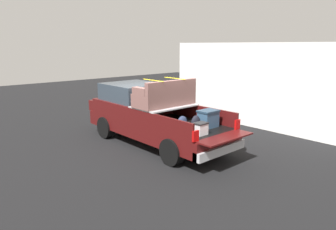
{
  "coord_description": "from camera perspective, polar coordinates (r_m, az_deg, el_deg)",
  "views": [
    {
      "loc": [
        -7.72,
        6.39,
        3.27
      ],
      "look_at": [
        -0.6,
        0.0,
        1.1
      ],
      "focal_mm": 33.11,
      "sensor_mm": 36.0,
      "label": 1
    }
  ],
  "objects": [
    {
      "name": "pickup_truck",
      "position": [
        10.56,
        -3.51,
        0.2
      ],
      "size": [
        6.05,
        2.06,
        2.23
      ],
      "color": "#470F0F",
      "rests_on": "ground_plane"
    },
    {
      "name": "ground_plane",
      "position": [
        10.54,
        -2.19,
        -5.3
      ],
      "size": [
        40.0,
        40.0,
        0.0
      ],
      "primitive_type": "plane",
      "color": "black"
    },
    {
      "name": "trash_can",
      "position": [
        14.97,
        -3.17,
        2.08
      ],
      "size": [
        0.6,
        0.6,
        0.98
      ],
      "color": "#2D2D33",
      "rests_on": "ground_plane"
    },
    {
      "name": "building_facade",
      "position": [
        12.96,
        15.73,
        5.27
      ],
      "size": [
        8.37,
        0.36,
        3.37
      ],
      "primitive_type": "cube",
      "color": "white",
      "rests_on": "ground_plane"
    }
  ]
}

